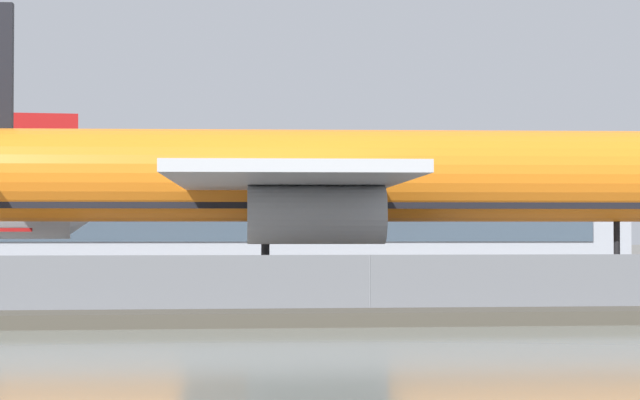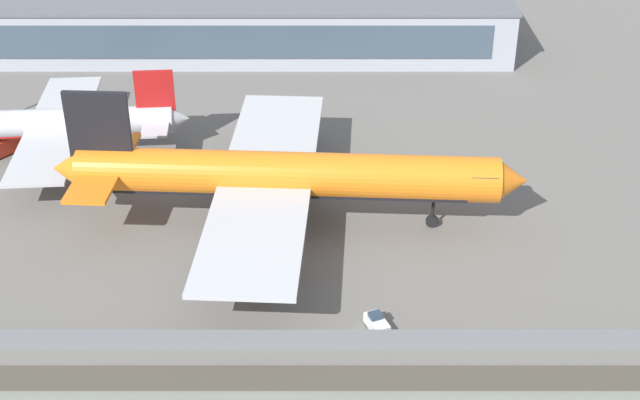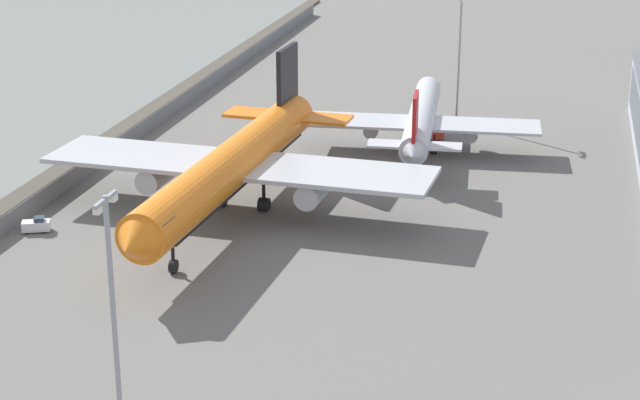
# 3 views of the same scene
# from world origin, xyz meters

# --- Properties ---
(ground_plane) EXTENTS (500.00, 500.00, 0.00)m
(ground_plane) POSITION_xyz_m (0.00, 0.00, 0.00)
(ground_plane) COLOR #66635E
(shoreline_seawall) EXTENTS (320.00, 3.00, 0.50)m
(shoreline_seawall) POSITION_xyz_m (0.00, -20.50, 0.25)
(shoreline_seawall) COLOR #474238
(shoreline_seawall) RESTS_ON ground
(perimeter_fence) EXTENTS (280.00, 0.10, 2.41)m
(perimeter_fence) POSITION_xyz_m (0.00, -16.00, 1.21)
(perimeter_fence) COLOR slate
(perimeter_fence) RESTS_ON ground
(cargo_jet_orange) EXTENTS (56.38, 48.25, 16.74)m
(cargo_jet_orange) POSITION_xyz_m (0.11, 7.86, 6.39)
(cargo_jet_orange) COLOR orange
(cargo_jet_orange) RESTS_ON ground
(baggage_tug) EXTENTS (2.68, 3.57, 1.80)m
(baggage_tug) POSITION_xyz_m (10.54, -12.96, 0.81)
(baggage_tug) COLOR white
(baggage_tug) RESTS_ON ground
(terminal_building) EXTENTS (101.64, 21.75, 10.02)m
(terminal_building) POSITION_xyz_m (-13.04, 66.76, 5.02)
(terminal_building) COLOR #9EA3AD
(terminal_building) RESTS_ON ground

